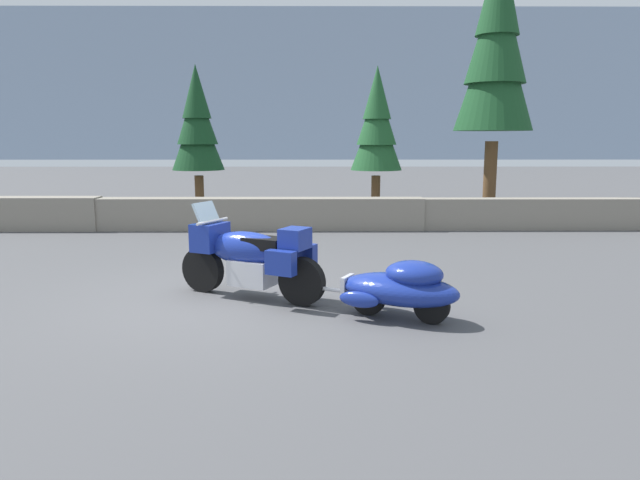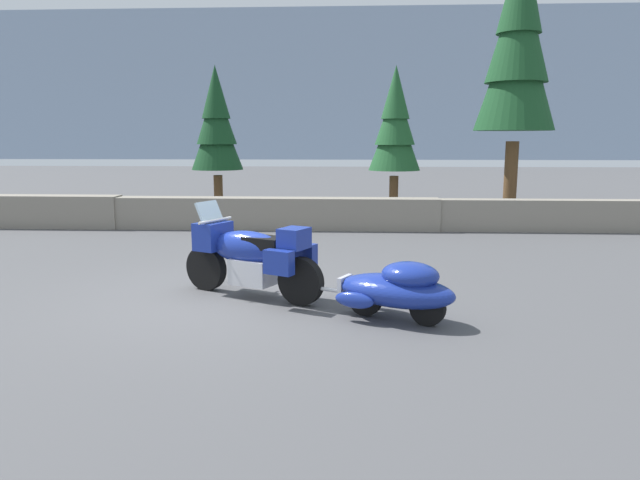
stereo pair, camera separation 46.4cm
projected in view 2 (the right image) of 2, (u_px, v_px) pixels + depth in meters
ground_plane at (221, 298)px, 8.23m from camera, size 80.00×80.00×0.00m
stone_guard_wall at (250, 213)px, 14.47m from camera, size 24.00×0.63×0.82m
distant_ridgeline at (341, 106)px, 101.70m from camera, size 240.00×80.00×16.00m
touring_motorcycle at (250, 254)px, 8.19m from camera, size 2.13×1.35×1.33m
car_shaped_trailer at (397, 288)px, 7.14m from camera, size 2.13×1.31×0.76m
pine_tree_tall at (518, 43)px, 15.20m from camera, size 2.11×2.11×7.50m
pine_tree_secondary at (395, 124)px, 15.90m from camera, size 1.43×1.43×4.20m
pine_tree_far_right at (216, 124)px, 16.09m from camera, size 1.43×1.43×4.23m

